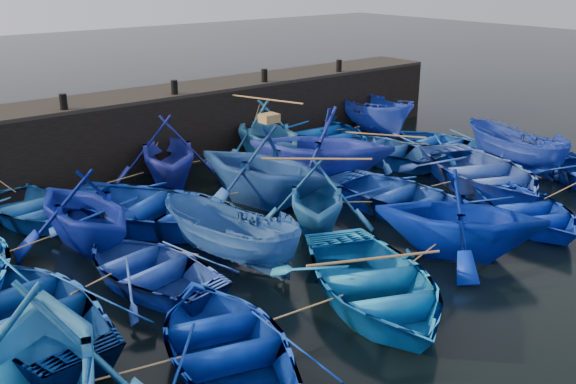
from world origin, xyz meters
TOP-DOWN VIEW (x-y plane):
  - ground at (0.00, 0.00)m, footprint 120.00×120.00m
  - quay_wall at (0.00, 10.50)m, footprint 26.00×2.50m
  - quay_top at (0.00, 10.50)m, footprint 26.00×2.50m
  - bollard_1 at (-4.00, 9.60)m, footprint 0.24×0.24m
  - bollard_2 at (0.00, 9.60)m, footprint 0.24×0.24m
  - bollard_3 at (4.00, 9.60)m, footprint 0.24×0.24m
  - bollard_4 at (8.00, 9.60)m, footprint 0.24×0.24m
  - boat_1 at (-6.09, 7.46)m, footprint 3.54×4.63m
  - boat_2 at (-1.32, 7.98)m, footprint 5.23×5.53m
  - boat_3 at (2.65, 7.68)m, footprint 4.67×5.16m
  - boat_4 at (5.70, 8.13)m, footprint 4.58×6.08m
  - boat_5 at (8.64, 7.95)m, footprint 2.91×5.11m
  - boat_7 at (-5.51, 4.73)m, footprint 3.96×4.48m
  - boat_8 at (-3.61, 4.84)m, footprint 6.14×6.84m
  - boat_9 at (-0.04, 4.41)m, footprint 5.23×5.69m
  - boat_10 at (2.83, 4.91)m, footprint 6.41×6.47m
  - boat_11 at (6.25, 5.16)m, footprint 3.58×4.84m
  - boat_12 at (8.66, 4.32)m, footprint 3.43×4.57m
  - boat_13 at (-8.10, 1.48)m, footprint 4.15×5.53m
  - boat_14 at (-5.25, 1.82)m, footprint 3.81×4.81m
  - boat_15 at (-3.23, 1.45)m, footprint 2.67×4.23m
  - boat_16 at (-0.03, 1.92)m, footprint 4.92×4.99m
  - boat_17 at (2.70, 1.22)m, footprint 3.91×5.21m
  - boat_18 at (6.35, 0.98)m, footprint 6.07×6.95m
  - boat_19 at (9.01, 1.47)m, footprint 1.69×4.12m
  - boat_20 at (-8.90, -1.61)m, footprint 5.63×5.99m
  - boat_21 at (-5.63, -1.94)m, footprint 4.53×5.43m
  - boat_22 at (-1.94, -2.10)m, footprint 5.47×6.26m
  - boat_23 at (1.57, -1.69)m, footprint 5.47×5.59m
  - boat_24 at (4.79, -1.64)m, footprint 4.72×5.31m
  - wooden_crate at (0.26, 4.41)m, footprint 0.53×0.44m
  - mooring_ropes at (0.14, 4.97)m, footprint 17.50×11.65m
  - loose_oars at (1.73, 3.16)m, footprint 10.44×11.86m

SIDE VIEW (x-z plane):
  - ground at x=0.00m, z-range 0.00..0.00m
  - boat_1 at x=-6.09m, z-range 0.00..0.90m
  - boat_14 at x=-5.25m, z-range 0.00..0.90m
  - boat_12 at x=8.66m, z-range 0.00..0.90m
  - boat_24 at x=4.79m, z-range 0.00..0.91m
  - boat_11 at x=6.25m, z-range 0.00..0.97m
  - boat_21 at x=-5.63m, z-range 0.00..0.97m
  - boat_17 at x=2.70m, z-range 0.00..1.03m
  - boat_22 at x=-1.94m, z-range 0.00..1.08m
  - boat_13 at x=-8.10m, z-range 0.00..1.09m
  - boat_8 at x=-3.61m, z-range 0.00..1.17m
  - boat_4 at x=5.70m, z-range 0.00..1.20m
  - boat_18 at x=6.35m, z-range 0.00..1.20m
  - boat_15 at x=-3.23m, z-range 0.00..1.53m
  - boat_19 at x=9.01m, z-range 0.00..1.57m
  - mooring_ropes at x=0.14m, z-range -0.17..1.93m
  - boat_5 at x=8.64m, z-range 0.00..1.86m
  - boat_16 at x=-0.03m, z-range 0.00..1.99m
  - boat_7 at x=-5.51m, z-range 0.00..2.20m
  - boat_23 at x=1.57m, z-range 0.00..2.23m
  - boat_2 at x=-1.32m, z-range 0.00..2.30m
  - boat_3 at x=2.65m, z-range 0.00..2.37m
  - quay_wall at x=0.00m, z-range 0.00..2.50m
  - boat_20 at x=-8.90m, z-range 0.00..2.52m
  - boat_9 at x=-0.04m, z-range 0.00..2.52m
  - boat_10 at x=2.83m, z-range 0.00..2.58m
  - loose_oars at x=1.73m, z-range 0.90..2.36m
  - quay_top at x=0.00m, z-range 2.50..2.62m
  - wooden_crate at x=0.26m, z-range 2.52..2.78m
  - bollard_1 at x=-4.00m, z-range 2.62..3.12m
  - bollard_2 at x=0.00m, z-range 2.62..3.12m
  - bollard_3 at x=4.00m, z-range 2.62..3.12m
  - bollard_4 at x=8.00m, z-range 2.62..3.12m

